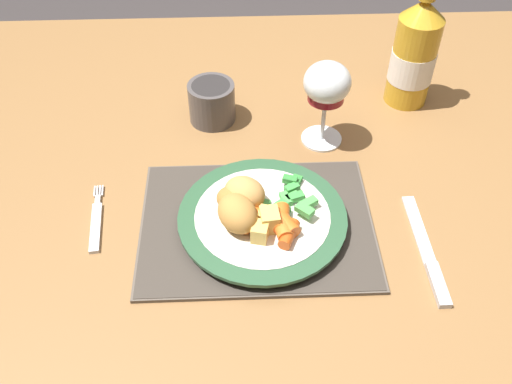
% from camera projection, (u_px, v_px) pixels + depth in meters
% --- Properties ---
extents(ground_plane, '(6.00, 6.00, 0.00)m').
position_uv_depth(ground_plane, '(251.00, 377.00, 1.45)').
color(ground_plane, '#383333').
extents(dining_table, '(1.26, 0.97, 0.74)m').
position_uv_depth(dining_table, '(249.00, 199.00, 0.99)').
color(dining_table, olive).
rests_on(dining_table, ground).
extents(placemat, '(0.34, 0.26, 0.01)m').
position_uv_depth(placemat, '(257.00, 224.00, 0.83)').
color(placemat, brown).
rests_on(placemat, dining_table).
extents(dinner_plate, '(0.24, 0.24, 0.02)m').
position_uv_depth(dinner_plate, '(262.00, 219.00, 0.82)').
color(dinner_plate, silver).
rests_on(dinner_plate, placemat).
extents(breaded_croquettes, '(0.09, 0.12, 0.05)m').
position_uv_depth(breaded_croquettes, '(239.00, 203.00, 0.80)').
color(breaded_croquettes, tan).
rests_on(breaded_croquettes, dinner_plate).
extents(green_beans_pile, '(0.09, 0.10, 0.02)m').
position_uv_depth(green_beans_pile, '(290.00, 198.00, 0.82)').
color(green_beans_pile, '#4CA84C').
rests_on(green_beans_pile, dinner_plate).
extents(glazed_carrots, '(0.08, 0.08, 0.02)m').
position_uv_depth(glazed_carrots, '(277.00, 223.00, 0.79)').
color(glazed_carrots, orange).
rests_on(glazed_carrots, dinner_plate).
extents(fork, '(0.03, 0.13, 0.01)m').
position_uv_depth(fork, '(96.00, 222.00, 0.83)').
color(fork, silver).
rests_on(fork, dining_table).
extents(table_knife, '(0.02, 0.20, 0.01)m').
position_uv_depth(table_knife, '(429.00, 258.00, 0.79)').
color(table_knife, silver).
rests_on(table_knife, dining_table).
extents(wine_glass, '(0.08, 0.08, 0.15)m').
position_uv_depth(wine_glass, '(327.00, 87.00, 0.89)').
color(wine_glass, silver).
rests_on(wine_glass, dining_table).
extents(bottle, '(0.08, 0.08, 0.26)m').
position_uv_depth(bottle, '(415.00, 53.00, 0.98)').
color(bottle, gold).
rests_on(bottle, dining_table).
extents(roast_potatoes, '(0.04, 0.06, 0.03)m').
position_uv_depth(roast_potatoes, '(266.00, 223.00, 0.78)').
color(roast_potatoes, '#DBB256').
rests_on(roast_potatoes, dinner_plate).
extents(drinking_cup, '(0.08, 0.08, 0.07)m').
position_uv_depth(drinking_cup, '(212.00, 101.00, 0.98)').
color(drinking_cup, '#4C4747').
rests_on(drinking_cup, dining_table).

